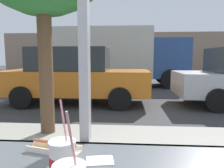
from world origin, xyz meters
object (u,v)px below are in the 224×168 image
object	(u,v)px
parked_car_orange	(75,76)
box_truck	(114,55)
soda_cup_right	(63,160)
hotdog_tray_near	(54,147)

from	to	relation	value
parked_car_orange	box_truck	distance (m)	4.63
soda_cup_right	parked_car_orange	distance (m)	6.04
soda_cup_right	box_truck	bearing A→B (deg)	92.66
parked_car_orange	box_truck	xyz separation A→B (m)	(0.93, 4.48, 0.71)
soda_cup_right	hotdog_tray_near	xyz separation A→B (m)	(-0.12, 0.24, -0.06)
soda_cup_right	parked_car_orange	size ratio (longest dim) A/B	0.07
soda_cup_right	hotdog_tray_near	size ratio (longest dim) A/B	1.12
soda_cup_right	hotdog_tray_near	bearing A→B (deg)	115.93
hotdog_tray_near	parked_car_orange	xyz separation A→B (m)	(-1.29, 5.63, -0.12)
parked_car_orange	hotdog_tray_near	bearing A→B (deg)	-77.09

